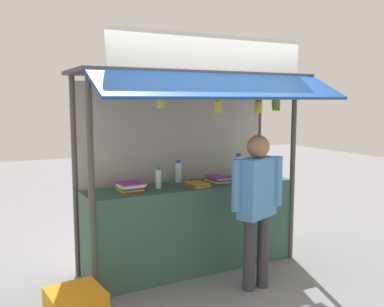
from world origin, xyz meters
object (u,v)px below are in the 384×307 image
(water_bottle_front_left, at_px, (239,167))
(banana_bunch_rightmost, at_px, (276,104))
(magazine_stack_mid_left, at_px, (131,187))
(water_bottle_rear_center, at_px, (158,178))
(magazine_stack_back_left, at_px, (218,179))
(banana_bunch_inner_right, at_px, (160,102))
(banana_bunch_leftmost, at_px, (258,107))
(water_bottle_left, at_px, (178,172))
(banana_bunch_inner_left, at_px, (218,105))
(magazine_stack_far_left, at_px, (197,184))
(vendor_person, at_px, (257,198))

(water_bottle_front_left, height_order, banana_bunch_rightmost, banana_bunch_rightmost)
(water_bottle_front_left, xyz_separation_m, magazine_stack_mid_left, (-1.37, -0.04, -0.10))
(water_bottle_rear_center, relative_size, magazine_stack_back_left, 0.73)
(banana_bunch_inner_right, bearing_deg, banana_bunch_leftmost, -0.02)
(water_bottle_left, distance_m, banana_bunch_inner_right, 1.10)
(banana_bunch_inner_left, bearing_deg, banana_bunch_inner_right, 179.99)
(magazine_stack_far_left, height_order, banana_bunch_inner_right, banana_bunch_inner_right)
(banana_bunch_rightmost, relative_size, vendor_person, 0.18)
(water_bottle_rear_center, distance_m, magazine_stack_far_left, 0.43)
(magazine_stack_back_left, xyz_separation_m, banana_bunch_inner_right, (-0.87, -0.38, 0.89))
(water_bottle_front_left, xyz_separation_m, magazine_stack_far_left, (-0.66, -0.17, -0.12))
(magazine_stack_far_left, height_order, vendor_person, vendor_person)
(magazine_stack_back_left, distance_m, banana_bunch_inner_right, 1.30)
(water_bottle_rear_center, relative_size, banana_bunch_inner_right, 0.95)
(water_bottle_rear_center, distance_m, banana_bunch_inner_left, 1.00)
(water_bottle_front_left, distance_m, banana_bunch_inner_right, 1.49)
(magazine_stack_far_left, xyz_separation_m, banana_bunch_inner_left, (0.10, -0.26, 0.86))
(banana_bunch_leftmost, bearing_deg, banana_bunch_inner_right, 179.98)
(banana_bunch_inner_right, bearing_deg, magazine_stack_far_left, 26.11)
(magazine_stack_mid_left, relative_size, magazine_stack_back_left, 0.87)
(magazine_stack_far_left, bearing_deg, magazine_stack_back_left, 18.67)
(magazine_stack_back_left, bearing_deg, water_bottle_left, 152.66)
(water_bottle_left, relative_size, banana_bunch_inner_left, 0.88)
(magazine_stack_far_left, bearing_deg, banana_bunch_inner_left, -69.71)
(water_bottle_front_left, distance_m, magazine_stack_far_left, 0.69)
(vendor_person, bearing_deg, water_bottle_rear_center, 111.76)
(magazine_stack_mid_left, distance_m, banana_bunch_inner_right, 0.97)
(banana_bunch_rightmost, bearing_deg, vendor_person, -143.20)
(banana_bunch_inner_left, bearing_deg, banana_bunch_leftmost, -0.03)
(water_bottle_rear_center, distance_m, banana_bunch_inner_right, 0.91)
(water_bottle_front_left, xyz_separation_m, banana_bunch_rightmost, (0.19, -0.43, 0.75))
(water_bottle_left, relative_size, banana_bunch_leftmost, 0.83)
(water_bottle_front_left, relative_size, water_bottle_rear_center, 1.36)
(water_bottle_rear_center, xyz_separation_m, magazine_stack_mid_left, (-0.31, 0.01, -0.06))
(magazine_stack_mid_left, relative_size, vendor_person, 0.17)
(water_bottle_left, bearing_deg, vendor_person, -68.18)
(water_bottle_rear_center, bearing_deg, water_bottle_front_left, 2.55)
(water_bottle_left, distance_m, magazine_stack_mid_left, 0.68)
(magazine_stack_mid_left, xyz_separation_m, vendor_person, (1.04, -0.78, -0.07))
(water_bottle_left, xyz_separation_m, magazine_stack_mid_left, (-0.65, -0.19, -0.08))
(banana_bunch_inner_left, bearing_deg, magazine_stack_mid_left, 154.24)
(water_bottle_left, distance_m, magazine_stack_back_left, 0.46)
(magazine_stack_far_left, height_order, magazine_stack_mid_left, magazine_stack_mid_left)
(water_bottle_left, distance_m, magazine_stack_far_left, 0.34)
(banana_bunch_inner_left, bearing_deg, water_bottle_front_left, 37.54)
(magazine_stack_far_left, bearing_deg, banana_bunch_rightmost, -17.21)
(magazine_stack_far_left, distance_m, banana_bunch_leftmost, 1.07)
(vendor_person, bearing_deg, banana_bunch_inner_left, 98.66)
(water_bottle_front_left, height_order, banana_bunch_inner_left, banana_bunch_inner_left)
(water_bottle_left, distance_m, vendor_person, 1.06)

